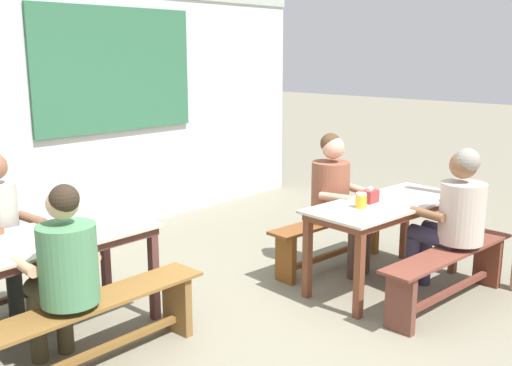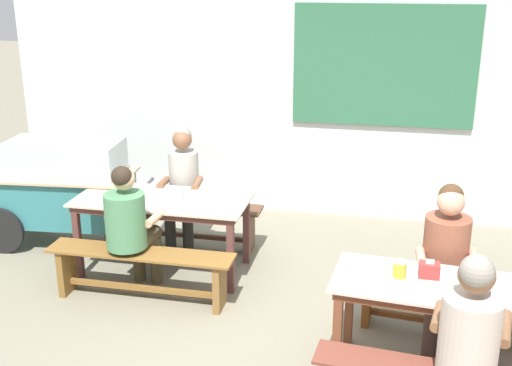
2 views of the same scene
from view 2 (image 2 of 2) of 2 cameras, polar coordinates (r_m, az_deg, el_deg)
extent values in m
plane|color=gray|center=(5.09, 0.24, -14.25)|extent=(40.00, 40.00, 0.00)
cube|color=silver|center=(7.34, 5.02, 6.92)|extent=(7.23, 0.12, 2.58)
cube|color=#316A48|center=(7.12, 11.47, 10.29)|extent=(1.98, 0.03, 1.31)
cube|color=#B9B39A|center=(6.00, -8.44, -1.44)|extent=(1.63, 0.76, 0.02)
cube|color=#55302C|center=(6.01, -8.42, -1.79)|extent=(1.55, 0.70, 0.06)
cube|color=#55302C|center=(6.22, -0.87, -4.42)|extent=(0.06, 0.06, 0.66)
cube|color=#55302C|center=(5.66, -2.30, -6.86)|extent=(0.06, 0.06, 0.66)
cube|color=#55302C|center=(6.68, -13.28, -3.28)|extent=(0.06, 0.06, 0.66)
cube|color=#55302C|center=(6.16, -15.74, -5.40)|extent=(0.06, 0.06, 0.66)
cube|color=beige|center=(4.53, 16.84, -8.92)|extent=(1.59, 0.78, 0.02)
cube|color=brown|center=(4.55, 16.79, -9.38)|extent=(1.51, 0.72, 0.06)
cube|color=brown|center=(4.99, 8.41, -10.83)|extent=(0.07, 0.07, 0.66)
cube|color=brown|center=(4.54, 7.31, -13.97)|extent=(0.07, 0.07, 0.66)
cube|color=brown|center=(6.63, -6.54, -2.00)|extent=(1.65, 0.30, 0.03)
cube|color=brown|center=(6.53, -0.58, -4.35)|extent=(0.06, 0.25, 0.43)
cube|color=#51322A|center=(6.95, -11.99, -3.32)|extent=(0.06, 0.25, 0.43)
cube|color=brown|center=(6.75, -6.43, -4.69)|extent=(1.37, 0.05, 0.04)
cube|color=brown|center=(5.58, -10.43, -6.23)|extent=(1.66, 0.31, 0.02)
cube|color=brown|center=(5.47, -3.30, -9.15)|extent=(0.06, 0.26, 0.44)
cube|color=brown|center=(5.97, -16.68, -7.48)|extent=(0.06, 0.26, 0.44)
cube|color=brown|center=(5.73, -10.23, -9.31)|extent=(1.38, 0.05, 0.04)
cube|color=brown|center=(5.20, 16.71, -8.70)|extent=(1.44, 0.37, 0.03)
cube|color=brown|center=(5.33, 10.02, -10.26)|extent=(0.08, 0.21, 0.43)
cube|color=brown|center=(5.36, 16.37, -11.93)|extent=(1.14, 0.15, 0.04)
cube|color=teal|center=(6.92, -16.59, -1.36)|extent=(1.35, 0.74, 0.50)
cube|color=silver|center=(6.78, -16.92, 2.10)|extent=(1.21, 0.67, 0.37)
cube|color=tan|center=(6.83, -16.79, 0.72)|extent=(1.43, 0.83, 0.02)
cylinder|color=black|center=(7.54, -19.58, -2.06)|extent=(0.49, 0.09, 0.49)
cylinder|color=black|center=(6.97, -22.03, -4.02)|extent=(0.49, 0.09, 0.49)
cylinder|color=#333333|center=(6.84, -11.76, -4.54)|extent=(0.05, 0.05, 0.24)
cylinder|color=#3F3F3F|center=(6.58, -10.07, -0.46)|extent=(0.09, 0.63, 0.04)
cylinder|color=#473F28|center=(5.95, -8.99, -6.87)|extent=(0.11, 0.11, 0.46)
cylinder|color=#473F28|center=(6.03, -10.52, -6.61)|extent=(0.11, 0.11, 0.46)
cylinder|color=#473F28|center=(5.69, -9.90, -5.01)|extent=(0.17, 0.39, 0.13)
cylinder|color=#473F28|center=(5.78, -11.49, -4.77)|extent=(0.17, 0.39, 0.13)
cylinder|color=#498055|center=(5.51, -11.69, -3.34)|extent=(0.35, 0.35, 0.48)
sphere|color=tan|center=(5.40, -11.84, 0.35)|extent=(0.19, 0.19, 0.19)
sphere|color=#2D2319|center=(5.37, -12.02, 0.60)|extent=(0.18, 0.18, 0.18)
cylinder|color=tan|center=(5.57, -9.04, -3.09)|extent=(0.10, 0.31, 0.08)
cylinder|color=tan|center=(5.75, -12.50, -2.61)|extent=(0.10, 0.31, 0.08)
cylinder|color=#353049|center=(4.28, 19.78, -14.37)|extent=(0.20, 0.43, 0.13)
cylinder|color=#353049|center=(4.28, 17.32, -14.07)|extent=(0.20, 0.43, 0.13)
cylinder|color=#C1B1A2|center=(4.00, 18.69, -12.84)|extent=(0.35, 0.35, 0.48)
sphere|color=brown|center=(3.84, 19.29, -7.85)|extent=(0.22, 0.22, 0.22)
sphere|color=gray|center=(3.80, 19.32, -7.54)|extent=(0.20, 0.20, 0.20)
cylinder|color=brown|center=(4.17, 21.57, -12.11)|extent=(0.12, 0.31, 0.11)
cylinder|color=brown|center=(4.17, 16.13, -11.45)|extent=(0.12, 0.31, 0.08)
cylinder|color=#4B352D|center=(5.01, 15.48, -12.53)|extent=(0.11, 0.11, 0.46)
cylinder|color=#4B352D|center=(5.03, 17.57, -12.60)|extent=(0.11, 0.11, 0.46)
cylinder|color=#4B352D|center=(5.02, 15.63, -8.83)|extent=(0.14, 0.36, 0.13)
cylinder|color=#4B352D|center=(5.04, 17.69, -8.91)|extent=(0.14, 0.36, 0.13)
cylinder|color=brown|center=(5.07, 16.75, -5.62)|extent=(0.35, 0.35, 0.50)
sphere|color=tan|center=(4.92, 17.18, -1.65)|extent=(0.20, 0.20, 0.20)
sphere|color=#4C331E|center=(4.93, 17.19, -1.14)|extent=(0.19, 0.19, 0.19)
cylinder|color=tan|center=(4.90, 14.66, -6.52)|extent=(0.08, 0.30, 0.09)
cylinder|color=tan|center=(4.94, 19.16, -6.73)|extent=(0.08, 0.31, 0.11)
cylinder|color=#262926|center=(6.45, -7.71, -4.73)|extent=(0.11, 0.11, 0.46)
cylinder|color=#262926|center=(6.41, -6.14, -4.82)|extent=(0.11, 0.11, 0.46)
cylinder|color=#262926|center=(6.48, -7.50, -1.93)|extent=(0.17, 0.35, 0.13)
cylinder|color=#262926|center=(6.44, -5.94, -1.99)|extent=(0.17, 0.35, 0.13)
cylinder|color=#AEAA9F|center=(6.52, -6.52, 0.60)|extent=(0.30, 0.30, 0.53)
sphere|color=brown|center=(6.39, -6.68, 3.89)|extent=(0.20, 0.20, 0.20)
sphere|color=gray|center=(6.41, -6.63, 4.25)|extent=(0.18, 0.18, 0.18)
cylinder|color=brown|center=(6.40, -8.36, 0.03)|extent=(0.10, 0.31, 0.09)
cylinder|color=brown|center=(6.32, -5.33, -0.07)|extent=(0.10, 0.31, 0.08)
cube|color=maroon|center=(4.58, 15.35, -7.58)|extent=(0.14, 0.10, 0.10)
cube|color=white|center=(4.56, 15.42, -6.85)|extent=(0.06, 0.03, 0.02)
cylinder|color=gold|center=(4.53, 12.83, -7.64)|extent=(0.09, 0.09, 0.11)
cylinder|color=white|center=(4.51, 12.89, -6.93)|extent=(0.08, 0.08, 0.02)
cylinder|color=silver|center=(5.94, -7.15, -1.22)|extent=(0.13, 0.13, 0.05)
camera|label=1|loc=(4.23, -53.82, 0.17)|focal=41.40mm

